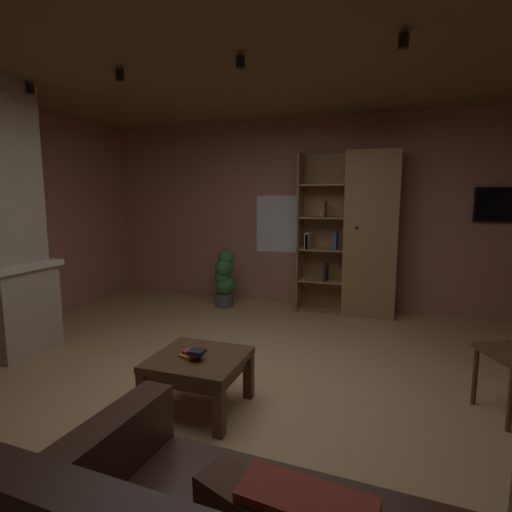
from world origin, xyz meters
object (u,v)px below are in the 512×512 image
Objects in this scene: table_book_2 at (197,352)px; wall_mounted_tv at (509,205)px; bookshelf_cabinet at (364,235)px; table_book_0 at (189,356)px; coffee_table at (199,367)px; table_book_1 at (193,353)px; potted_floor_plant at (225,277)px.

wall_mounted_tv reaches higher than table_book_2.
bookshelf_cabinet reaches higher than wall_mounted_tv.
table_book_2 is 4.20m from wall_mounted_tv.
table_book_2 is (0.08, -0.03, 0.05)m from table_book_0.
table_book_2 reaches higher than coffee_table.
table_book_0 is at bearing -168.06° from table_book_1.
bookshelf_cabinet is at bearing 71.53° from table_book_0.
coffee_table is at bearing -70.27° from potted_floor_plant.
potted_floor_plant is (-0.95, 2.64, 0.11)m from coffee_table.
wall_mounted_tv reaches higher than table_book_1.
table_book_2 is 0.14× the size of wall_mounted_tv.
table_book_1 is (-0.03, -0.03, 0.12)m from coffee_table.
potted_floor_plant reaches higher than table_book_1.
wall_mounted_tv is (3.53, 0.48, 1.03)m from potted_floor_plant.
coffee_table is at bearing -107.69° from bookshelf_cabinet.
table_book_2 reaches higher than table_book_1.
potted_floor_plant is at bearing -171.89° from bookshelf_cabinet.
table_book_1 is at bearing -108.00° from bookshelf_cabinet.
bookshelf_cabinet is 2.83× the size of wall_mounted_tv.
table_book_1 is at bearing -71.05° from potted_floor_plant.
potted_floor_plant is (-0.97, 2.71, -0.04)m from table_book_2.
table_book_0 is at bearing -129.95° from wall_mounted_tv.
table_book_2 is at bearing -128.79° from wall_mounted_tv.
coffee_table is 0.87× the size of wall_mounted_tv.
potted_floor_plant reaches higher than table_book_2.
table_book_0 is at bearing 159.39° from table_book_2.
bookshelf_cabinet is 2.55× the size of potted_floor_plant.
table_book_1 is 2.82m from potted_floor_plant.
potted_floor_plant reaches higher than coffee_table.
table_book_0 is 0.14× the size of wall_mounted_tv.
coffee_table is 6.20× the size of table_book_0.
table_book_0 is at bearing -108.47° from bookshelf_cabinet.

